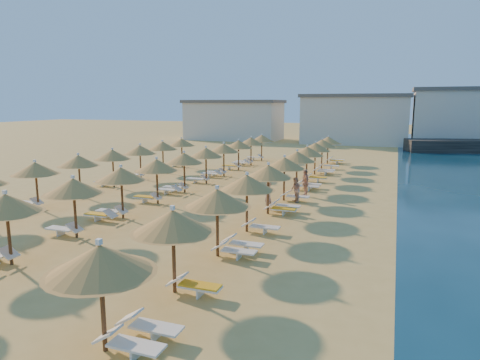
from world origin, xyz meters
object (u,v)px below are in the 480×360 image
at_px(parasol_row_west, 184,159).
at_px(beachgoer_a, 268,196).
at_px(beachgoer_b, 295,190).
at_px(parasol_row_east, 284,164).
at_px(beachgoer_c, 305,183).

height_order(parasol_row_west, beachgoer_a, parasol_row_west).
relative_size(parasol_row_west, beachgoer_a, 24.07).
height_order(beachgoer_b, beachgoer_a, beachgoer_a).
relative_size(parasol_row_east, beachgoer_c, 20.86).
distance_m(beachgoer_b, beachgoer_a, 2.47).
relative_size(parasol_row_east, beachgoer_b, 24.34).
distance_m(parasol_row_east, beachgoer_b, 1.76).
relative_size(parasol_row_west, beachgoer_c, 20.86).
relative_size(beachgoer_b, beachgoer_a, 0.99).
bearing_deg(beachgoer_a, parasol_row_east, -166.52).
relative_size(beachgoer_c, beachgoer_b, 1.17).
bearing_deg(beachgoer_c, beachgoer_b, -36.37).
bearing_deg(beachgoer_c, parasol_row_east, -63.47).
xyz_separation_m(parasol_row_west, beachgoer_b, (7.70, -0.33, -1.53)).
bearing_deg(parasol_row_east, parasol_row_west, 180.00).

